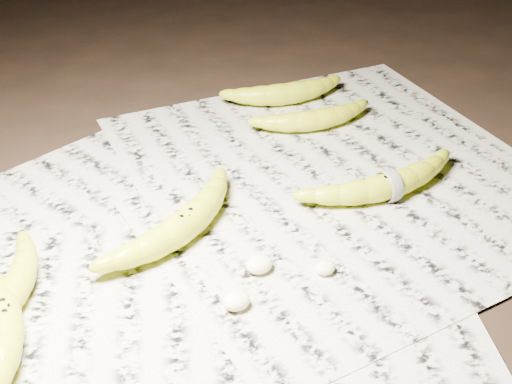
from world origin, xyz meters
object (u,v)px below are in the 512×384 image
banana_center (185,222)px  banana_upper_a (315,118)px  banana_left_b (16,286)px  banana_taped (389,183)px  banana_left_a (4,316)px  banana_upper_b (286,92)px

banana_center → banana_upper_a: size_ratio=1.26×
banana_left_b → banana_taped: 0.49m
banana_center → banana_left_a: bearing=167.0°
banana_left_a → banana_taped: banana_left_a is taller
banana_left_b → banana_center: size_ratio=0.77×
banana_left_b → banana_taped: size_ratio=0.76×
banana_left_a → banana_taped: 0.51m
banana_upper_a → banana_left_b: bearing=-150.5°
banana_taped → banana_upper_b: bearing=87.6°
banana_left_a → banana_center: (0.23, 0.05, 0.00)m
banana_left_b → banana_center: bearing=-52.3°
banana_center → banana_upper_a: (0.30, 0.15, -0.00)m
banana_left_a → banana_upper_b: (0.55, 0.30, -0.00)m
banana_center → banana_taped: 0.28m
banana_left_b → banana_center: banana_center is taller
banana_upper_a → banana_taped: bearing=-85.0°
banana_center → banana_taped: bearing=-37.4°
banana_center → banana_upper_b: (0.31, 0.25, -0.00)m
banana_center → banana_upper_a: banana_center is taller
banana_left_a → banana_taped: size_ratio=0.98×
banana_upper_a → banana_upper_b: banana_upper_b is taller
banana_taped → banana_upper_a: (0.03, 0.21, -0.00)m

